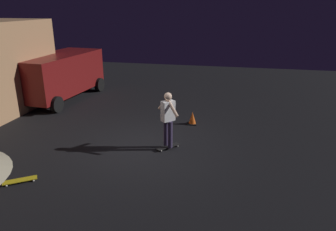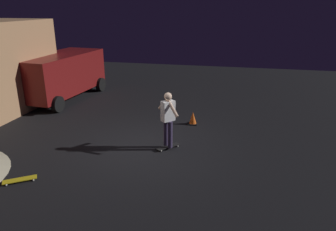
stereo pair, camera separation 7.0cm
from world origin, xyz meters
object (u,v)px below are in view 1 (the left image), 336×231
Objects in this scene: skateboard_spare at (20,180)px; skateboard_ridden at (168,147)px; parked_van at (60,74)px; traffic_cone at (192,118)px; skater at (168,116)px.

skateboard_ridden is at bearing -49.15° from skateboard_spare.
parked_van reaches higher than skateboard_spare.
skateboard_ridden is at bearing 169.43° from traffic_cone.
parked_van is 6.72m from traffic_cone.
parked_van is at bearing 54.79° from skateboard_ridden.
parked_van reaches higher than skateboard_ridden.
parked_van is 10.31× the size of traffic_cone.
skateboard_ridden is at bearing -97.13° from skater.
traffic_cone is (-1.98, -6.36, -0.95)m from parked_van.
parked_van is at bearing 72.71° from traffic_cone.
skateboard_ridden is (-4.19, -5.94, -1.11)m from parked_van.
traffic_cone reaches higher than skateboard_ridden.
skater is 3.63× the size of traffic_cone.
skater is (-4.19, -5.94, -0.12)m from parked_van.
traffic_cone is at bearing -35.67° from skateboard_spare.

